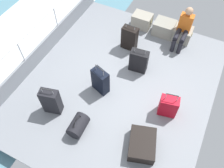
{
  "coord_description": "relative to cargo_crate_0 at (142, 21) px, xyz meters",
  "views": [
    {
      "loc": [
        1.34,
        -3.08,
        4.63
      ],
      "look_at": [
        -0.06,
        -0.27,
        0.25
      ],
      "focal_mm": 37.37,
      "sensor_mm": 36.0,
      "label": 1
    }
  ],
  "objects": [
    {
      "name": "sea_wake",
      "position": [
        -3.3,
        -2.19,
        -0.54
      ],
      "size": [
        12.0,
        12.0,
        0.01
      ],
      "color": "#598C9E",
      "rests_on": "ground_plane"
    },
    {
      "name": "ground_plane",
      "position": [
        0.3,
        -2.19,
        -0.23
      ],
      "size": [
        4.4,
        5.2,
        0.06
      ],
      "primitive_type": "cube",
      "color": "gray"
    },
    {
      "name": "cargo_crate_0",
      "position": [
        0.0,
        0.0,
        0.0
      ],
      "size": [
        0.58,
        0.4,
        0.4
      ],
      "color": "#9E9989",
      "rests_on": "ground_plane"
    },
    {
      "name": "cargo_crate_1",
      "position": [
        0.68,
        -0.01,
        -0.0
      ],
      "size": [
        0.6,
        0.48,
        0.4
      ],
      "color": "gray",
      "rests_on": "ground_plane"
    },
    {
      "name": "suitcase_2",
      "position": [
        0.54,
        -1.58,
        0.11
      ],
      "size": [
        0.46,
        0.27,
        0.72
      ],
      "color": "black",
      "rests_on": "ground_plane"
    },
    {
      "name": "railing_port",
      "position": [
        -1.87,
        -2.19,
        0.58
      ],
      "size": [
        0.04,
        4.2,
        1.02
      ],
      "color": "silver",
      "rests_on": "ground_plane"
    },
    {
      "name": "duffel_bag",
      "position": [
        0.06,
        -3.67,
        -0.03
      ],
      "size": [
        0.34,
        0.48,
        0.48
      ],
      "color": "black",
      "rests_on": "ground_plane"
    },
    {
      "name": "passenger_seated",
      "position": [
        1.21,
        -0.2,
        0.36
      ],
      "size": [
        0.34,
        0.66,
        1.08
      ],
      "color": "orange",
      "rests_on": "ground_plane"
    },
    {
      "name": "suitcase_1",
      "position": [
        1.6,
        -2.46,
        0.07
      ],
      "size": [
        0.43,
        0.31,
        0.72
      ],
      "color": "#B70C1E",
      "rests_on": "ground_plane"
    },
    {
      "name": "suitcase_4",
      "position": [
        -0.01,
        -2.55,
        0.12
      ],
      "size": [
        0.45,
        0.33,
        0.8
      ],
      "color": "black",
      "rests_on": "ground_plane"
    },
    {
      "name": "suitcase_3",
      "position": [
        -0.69,
        -3.51,
        0.15
      ],
      "size": [
        0.43,
        0.3,
        0.81
      ],
      "color": "black",
      "rests_on": "ground_plane"
    },
    {
      "name": "suitcase_5",
      "position": [
        0.02,
        -0.97,
        0.14
      ],
      "size": [
        0.41,
        0.24,
        0.77
      ],
      "color": "black",
      "rests_on": "ground_plane"
    },
    {
      "name": "suitcase_0",
      "position": [
        1.41,
        -3.45,
        -0.06
      ],
      "size": [
        0.69,
        0.8,
        0.27
      ],
      "color": "black",
      "rests_on": "ground_plane"
    },
    {
      "name": "cargo_crate_2",
      "position": [
        1.21,
        -0.02,
        -0.01
      ],
      "size": [
        0.52,
        0.44,
        0.38
      ],
      "color": "#9E9989",
      "rests_on": "ground_plane"
    },
    {
      "name": "gunwale_port",
      "position": [
        -1.87,
        -2.19,
        0.02
      ],
      "size": [
        0.06,
        5.2,
        0.45
      ],
      "primitive_type": "cube",
      "color": "gray",
      "rests_on": "ground_plane"
    }
  ]
}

